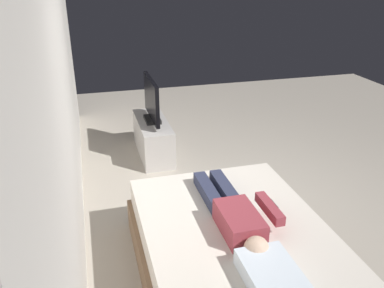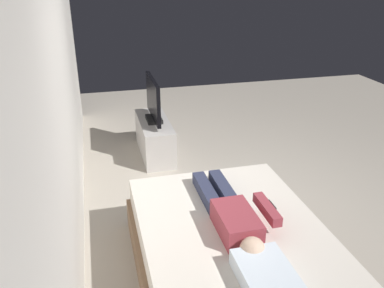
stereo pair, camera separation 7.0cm
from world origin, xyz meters
TOP-DOWN VIEW (x-y plane):
  - ground_plane at (0.00, 0.00)m, footprint 10.00×10.00m
  - back_wall at (0.40, 1.62)m, footprint 6.40×0.10m
  - bed at (-0.87, 0.37)m, footprint 1.97×1.52m
  - pillow at (-1.53, 0.37)m, footprint 0.48×0.34m
  - person at (-0.84, 0.36)m, footprint 1.26×0.46m
  - remote at (-0.69, -0.05)m, footprint 0.15×0.04m
  - tv_stand at (1.73, 0.58)m, footprint 1.10×0.40m
  - tv at (1.73, 0.58)m, footprint 0.88×0.20m

SIDE VIEW (x-z plane):
  - ground_plane at x=0.00m, z-range 0.00..0.00m
  - tv_stand at x=1.73m, z-range 0.00..0.50m
  - bed at x=-0.87m, z-range -0.01..0.53m
  - remote at x=-0.69m, z-range 0.54..0.56m
  - pillow at x=-1.53m, z-range 0.54..0.66m
  - person at x=-0.84m, z-range 0.53..0.71m
  - tv at x=1.73m, z-range 0.49..1.08m
  - back_wall at x=0.40m, z-range 0.00..2.80m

